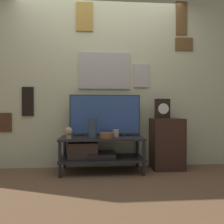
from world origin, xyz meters
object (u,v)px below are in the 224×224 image
Objects in this scene: television at (105,115)px; decorative_bust at (69,132)px; vase_tall_ceramic at (93,128)px; mantel_clock at (162,109)px; candle_jar at (116,133)px; vase_wide_bowl at (106,135)px.

television is 0.60m from decorative_bust.
mantel_clock reaches higher than vase_tall_ceramic.
television reaches higher than candle_jar.
television is at bearing 178.27° from mantel_clock.
television is 6.72× the size of decorative_bust.
candle_jar is at bearing 24.57° from vase_tall_ceramic.
vase_wide_bowl is (0.18, 0.01, -0.10)m from vase_tall_ceramic.
mantel_clock is at bearing 10.83° from decorative_bust.
mantel_clock reaches higher than decorative_bust.
vase_tall_ceramic reaches higher than decorative_bust.
vase_wide_bowl is at bearing 2.99° from vase_tall_ceramic.
candle_jar is (0.14, -0.11, -0.25)m from television.
decorative_bust is (-0.31, -0.03, -0.05)m from vase_tall_ceramic.
decorative_bust is at bearing -175.29° from vase_tall_ceramic.
mantel_clock reaches higher than vase_wide_bowl.
decorative_bust is 0.53× the size of mantel_clock.
mantel_clock is at bearing 6.67° from candle_jar.
candle_jar is at bearing -36.69° from television.
mantel_clock is at bearing 12.66° from vase_tall_ceramic.
candle_jar is 0.65m from decorative_bust.
mantel_clock is (0.69, 0.08, 0.34)m from candle_jar.
mantel_clock is (0.83, -0.03, 0.09)m from television.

